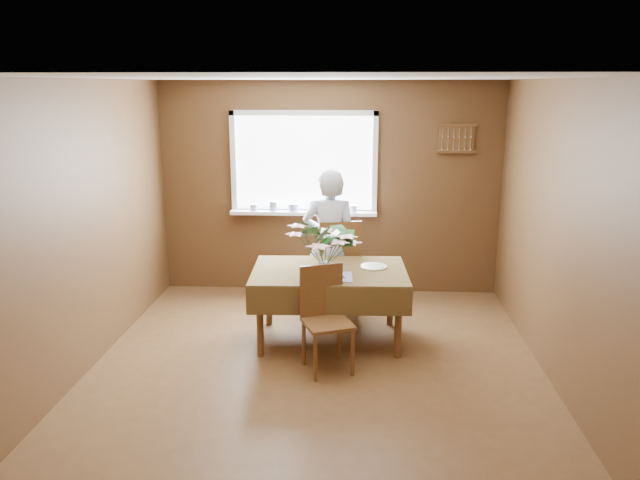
# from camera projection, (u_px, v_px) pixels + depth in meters

# --- Properties ---
(floor) EXTENTS (4.50, 4.50, 0.00)m
(floor) POSITION_uv_depth(u_px,v_px,m) (316.00, 371.00, 5.49)
(floor) COLOR brown
(floor) RESTS_ON ground
(ceiling) EXTENTS (4.50, 4.50, 0.00)m
(ceiling) POSITION_uv_depth(u_px,v_px,m) (315.00, 78.00, 4.88)
(ceiling) COLOR white
(ceiling) RESTS_ON wall_back
(wall_back) EXTENTS (4.00, 0.00, 4.00)m
(wall_back) POSITION_uv_depth(u_px,v_px,m) (329.00, 189.00, 7.36)
(wall_back) COLOR brown
(wall_back) RESTS_ON floor
(wall_front) EXTENTS (4.00, 0.00, 4.00)m
(wall_front) POSITION_uv_depth(u_px,v_px,m) (282.00, 340.00, 3.00)
(wall_front) COLOR brown
(wall_front) RESTS_ON floor
(wall_left) EXTENTS (0.00, 4.50, 4.50)m
(wall_left) POSITION_uv_depth(u_px,v_px,m) (82.00, 229.00, 5.31)
(wall_left) COLOR brown
(wall_left) RESTS_ON floor
(wall_right) EXTENTS (0.00, 4.50, 4.50)m
(wall_right) POSITION_uv_depth(u_px,v_px,m) (561.00, 236.00, 5.06)
(wall_right) COLOR brown
(wall_right) RESTS_ON floor
(window_assembly) EXTENTS (1.72, 0.20, 1.22)m
(window_assembly) POSITION_uv_depth(u_px,v_px,m) (304.00, 181.00, 7.30)
(window_assembly) COLOR white
(window_assembly) RESTS_ON wall_back
(spoon_rack) EXTENTS (0.44, 0.05, 0.33)m
(spoon_rack) POSITION_uv_depth(u_px,v_px,m) (457.00, 138.00, 7.09)
(spoon_rack) COLOR brown
(spoon_rack) RESTS_ON wall_back
(dining_table) EXTENTS (1.53, 1.07, 0.73)m
(dining_table) POSITION_uv_depth(u_px,v_px,m) (329.00, 278.00, 6.00)
(dining_table) COLOR brown
(dining_table) RESTS_ON floor
(chair_far) EXTENTS (0.55, 0.55, 1.06)m
(chair_far) POSITION_uv_depth(u_px,v_px,m) (338.00, 263.00, 6.73)
(chair_far) COLOR brown
(chair_far) RESTS_ON floor
(chair_near) EXTENTS (0.51, 0.51, 0.92)m
(chair_near) POSITION_uv_depth(u_px,v_px,m) (325.00, 313.00, 5.45)
(chair_near) COLOR brown
(chair_near) RESTS_ON floor
(seated_woman) EXTENTS (0.61, 0.42, 1.60)m
(seated_woman) POSITION_uv_depth(u_px,v_px,m) (330.00, 244.00, 6.62)
(seated_woman) COLOR white
(seated_woman) RESTS_ON floor
(flower_bouquet) EXTENTS (0.57, 0.57, 0.49)m
(flower_bouquet) POSITION_uv_depth(u_px,v_px,m) (325.00, 243.00, 5.70)
(flower_bouquet) COLOR white
(flower_bouquet) RESTS_ON dining_table
(side_plate) EXTENTS (0.34, 0.34, 0.01)m
(side_plate) POSITION_uv_depth(u_px,v_px,m) (374.00, 267.00, 6.07)
(side_plate) COLOR white
(side_plate) RESTS_ON dining_table
(table_knife) EXTENTS (0.09, 0.19, 0.00)m
(table_knife) POSITION_uv_depth(u_px,v_px,m) (341.00, 275.00, 5.77)
(table_knife) COLOR silver
(table_knife) RESTS_ON dining_table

